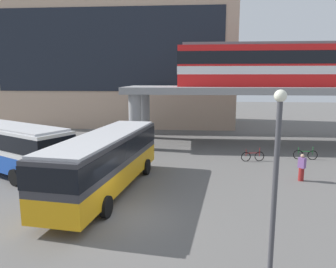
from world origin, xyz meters
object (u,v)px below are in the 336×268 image
object	(u,v)px
train	(297,64)
bicycle_red	(253,156)
bicycle_green	(305,155)
bus_secondary	(5,143)
station_building	(119,60)
bus_main	(106,156)
pedestrian_walking_across	(302,168)

from	to	relation	value
train	bicycle_red	size ratio (longest dim) A/B	12.00
train	bicycle_green	world-z (taller)	train
bicycle_red	bicycle_green	xyz separation A→B (m)	(4.12, 0.85, 0.00)
bus_secondary	bicycle_red	xyz separation A→B (m)	(16.81, 4.14, -1.63)
train	bus_secondary	distance (m)	24.39
station_building	train	size ratio (longest dim) A/B	1.41
bus_main	bus_secondary	bearing A→B (deg)	157.77
bicycle_red	bicycle_green	bearing A→B (deg)	11.64
station_building	bus_secondary	distance (m)	24.76
bicycle_red	bicycle_green	world-z (taller)	same
station_building	bus_main	xyz separation A→B (m)	(5.37, -26.90, -6.53)
train	pedestrian_walking_across	distance (m)	12.73
bicycle_red	pedestrian_walking_across	xyz separation A→B (m)	(2.09, -4.48, 0.42)
train	bicycle_red	distance (m)	10.39
bus_secondary	bicycle_red	distance (m)	17.39
bus_main	bus_secondary	distance (m)	8.27
bicycle_green	station_building	bearing A→B (deg)	134.79
bus_main	train	bearing A→B (deg)	44.11
train	bus_main	xyz separation A→B (m)	(-13.81, -13.39, -5.36)
bus_secondary	bicycle_red	size ratio (longest dim) A/B	6.14
station_building	bicycle_green	xyz separation A→B (m)	(18.65, -18.79, -8.16)
station_building	bicycle_green	distance (m)	27.70
bus_main	pedestrian_walking_across	world-z (taller)	bus_main
station_building	train	xyz separation A→B (m)	(19.18, -13.52, -1.18)
bicycle_red	pedestrian_walking_across	size ratio (longest dim) A/B	1.07
station_building	pedestrian_walking_across	distance (m)	30.29
train	bicycle_red	xyz separation A→B (m)	(-4.65, -6.12, -6.99)
bus_main	pedestrian_walking_across	xyz separation A→B (m)	(11.25, 2.79, -1.21)
bicycle_green	pedestrian_walking_across	xyz separation A→B (m)	(-2.03, -5.33, 0.42)
bus_secondary	bicycle_green	world-z (taller)	bus_secondary
train	bus_secondary	size ratio (longest dim) A/B	1.95
station_building	bus_main	world-z (taller)	station_building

